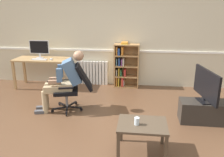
# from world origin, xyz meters

# --- Properties ---
(ground_plane) EXTENTS (18.00, 18.00, 0.00)m
(ground_plane) POSITION_xyz_m (0.00, 0.00, 0.00)
(ground_plane) COLOR brown
(back_wall) EXTENTS (12.00, 0.13, 2.70)m
(back_wall) POSITION_xyz_m (0.00, 2.65, 1.35)
(back_wall) COLOR beige
(back_wall) RESTS_ON ground_plane
(computer_desk) EXTENTS (1.35, 0.62, 0.76)m
(computer_desk) POSITION_xyz_m (-1.83, 2.15, 0.65)
(computer_desk) COLOR tan
(computer_desk) RESTS_ON ground_plane
(imac_monitor) EXTENTS (0.52, 0.14, 0.45)m
(imac_monitor) POSITION_xyz_m (-1.89, 2.23, 1.02)
(imac_monitor) COLOR silver
(imac_monitor) RESTS_ON computer_desk
(keyboard) EXTENTS (0.38, 0.12, 0.02)m
(keyboard) POSITION_xyz_m (-1.82, 2.01, 0.77)
(keyboard) COLOR silver
(keyboard) RESTS_ON computer_desk
(computer_mouse) EXTENTS (0.06, 0.10, 0.03)m
(computer_mouse) POSITION_xyz_m (-1.52, 2.03, 0.77)
(computer_mouse) COLOR white
(computer_mouse) RESTS_ON computer_desk
(bookshelf) EXTENTS (0.63, 0.29, 1.17)m
(bookshelf) POSITION_xyz_m (0.29, 2.44, 0.55)
(bookshelf) COLOR #AD7F4C
(bookshelf) RESTS_ON ground_plane
(radiator) EXTENTS (0.81, 0.08, 0.63)m
(radiator) POSITION_xyz_m (-0.59, 2.54, 0.32)
(radiator) COLOR white
(radiator) RESTS_ON ground_plane
(office_chair) EXTENTS (0.85, 0.66, 0.95)m
(office_chair) POSITION_xyz_m (-0.61, 0.88, 0.52)
(office_chair) COLOR black
(office_chair) RESTS_ON ground_plane
(person_seated) EXTENTS (1.01, 0.55, 1.22)m
(person_seated) POSITION_xyz_m (-0.80, 0.83, 0.65)
(person_seated) COLOR tan
(person_seated) RESTS_ON ground_plane
(tv_stand) EXTENTS (0.82, 0.40, 0.40)m
(tv_stand) POSITION_xyz_m (1.84, 0.65, 0.20)
(tv_stand) COLOR #2D2823
(tv_stand) RESTS_ON ground_plane
(tv_screen) EXTENTS (0.25, 0.91, 0.59)m
(tv_screen) POSITION_xyz_m (1.84, 0.65, 0.70)
(tv_screen) COLOR black
(tv_screen) RESTS_ON tv_stand
(coffee_table) EXTENTS (0.69, 0.54, 0.45)m
(coffee_table) POSITION_xyz_m (0.74, -0.42, 0.38)
(coffee_table) COLOR #4C3D2D
(coffee_table) RESTS_ON ground_plane
(drinking_glass) EXTENTS (0.07, 0.07, 0.11)m
(drinking_glass) POSITION_xyz_m (0.66, -0.46, 0.50)
(drinking_glass) COLOR silver
(drinking_glass) RESTS_ON coffee_table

